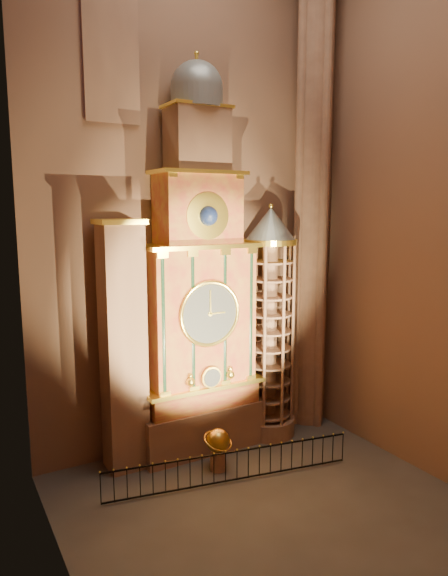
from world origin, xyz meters
TOP-DOWN VIEW (x-y plane):
  - floor at (0.00, 0.00)m, footprint 14.00×14.00m
  - wall_back at (0.00, 6.00)m, footprint 22.00×0.00m
  - wall_left at (-7.00, 0.00)m, footprint 0.00×22.00m
  - wall_right at (7.00, 0.00)m, footprint 0.00×22.00m
  - astronomical_clock at (0.00, 4.96)m, footprint 5.60×2.41m
  - portrait_tower at (-3.40, 4.98)m, footprint 1.80×1.60m
  - stair_turret at (3.50, 4.70)m, footprint 2.50×2.50m
  - gothic_pier at (6.10, 5.00)m, footprint 2.04×2.04m
  - stained_glass_window at (-3.20, 5.92)m, footprint 2.20×0.14m
  - celestial_globe at (-0.26, 2.84)m, footprint 1.55×1.51m
  - iron_railing at (-0.29, 1.70)m, footprint 9.79×1.91m

SIDE VIEW (x-z plane):
  - floor at x=0.00m, z-range 0.00..0.00m
  - iron_railing at x=-0.29m, z-range 0.05..1.28m
  - celestial_globe at x=-0.26m, z-range 0.17..1.92m
  - portrait_tower at x=-3.40m, z-range 0.05..10.25m
  - stair_turret at x=3.50m, z-range -0.13..10.67m
  - astronomical_clock at x=0.00m, z-range -1.67..15.03m
  - wall_back at x=0.00m, z-range 0.00..22.00m
  - wall_left at x=-7.00m, z-range 0.00..22.00m
  - wall_right at x=7.00m, z-range 0.00..22.00m
  - gothic_pier at x=6.10m, z-range 0.00..22.00m
  - stained_glass_window at x=-3.20m, z-range 13.90..19.10m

